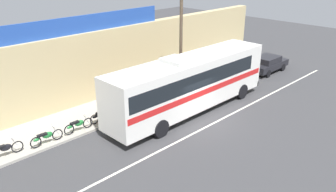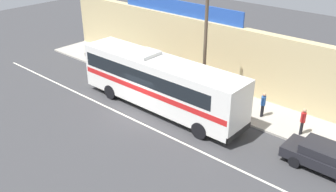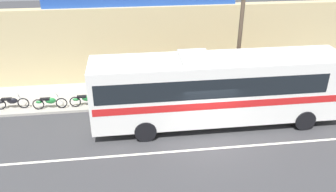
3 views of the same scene
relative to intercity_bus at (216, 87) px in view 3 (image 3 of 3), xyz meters
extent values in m
plane|color=#3A3A3D|center=(-0.59, -1.42, -2.07)|extent=(70.00, 70.00, 0.00)
cube|color=#A8A399|center=(-0.59, 3.78, -2.00)|extent=(30.00, 3.60, 0.14)
cube|color=tan|center=(-0.59, 5.93, 0.33)|extent=(30.00, 0.70, 4.80)
cube|color=silver|center=(-0.59, -2.22, -2.06)|extent=(30.00, 0.14, 0.01)
cube|color=white|center=(0.09, 0.00, -0.07)|extent=(12.35, 2.47, 3.10)
cube|color=black|center=(-0.41, 0.00, 0.48)|extent=(10.87, 2.49, 0.96)
cube|color=red|center=(0.09, 0.00, -0.37)|extent=(12.10, 2.49, 0.36)
cube|color=black|center=(6.22, 0.00, -1.44)|extent=(0.12, 2.47, 0.36)
cube|color=silver|center=(-1.15, 0.00, 1.60)|extent=(1.40, 1.73, 0.24)
cylinder|color=black|center=(4.29, 1.15, -1.55)|extent=(1.04, 0.32, 1.04)
cylinder|color=black|center=(4.29, -1.15, -1.55)|extent=(1.04, 0.32, 1.04)
cylinder|color=black|center=(-3.62, 1.15, -1.55)|extent=(1.04, 0.32, 1.04)
cylinder|color=black|center=(-3.62, -1.15, -1.55)|extent=(1.04, 0.32, 1.04)
cylinder|color=brown|center=(1.83, 2.49, 2.00)|extent=(0.22, 0.22, 7.86)
torus|color=black|center=(-4.21, 2.52, -1.62)|extent=(0.62, 0.06, 0.62)
torus|color=black|center=(-5.51, 2.52, -1.62)|extent=(0.62, 0.06, 0.62)
cylinder|color=silver|center=(-4.29, 2.52, -1.32)|extent=(0.34, 0.04, 0.65)
cylinder|color=silver|center=(-4.39, 2.52, -1.00)|extent=(0.03, 0.56, 0.03)
ellipsoid|color=black|center=(-4.80, 2.52, -1.44)|extent=(0.56, 0.22, 0.34)
cube|color=black|center=(-5.10, 2.52, -1.32)|extent=(0.52, 0.20, 0.10)
ellipsoid|color=black|center=(-5.45, 2.52, -1.48)|extent=(0.36, 0.14, 0.16)
torus|color=black|center=(-6.05, 2.40, -1.62)|extent=(0.62, 0.06, 0.62)
torus|color=black|center=(-7.25, 2.40, -1.62)|extent=(0.62, 0.06, 0.62)
cylinder|color=silver|center=(-6.13, 2.40, -1.32)|extent=(0.34, 0.04, 0.65)
cylinder|color=silver|center=(-6.23, 2.40, -1.00)|extent=(0.03, 0.56, 0.03)
ellipsoid|color=#237F38|center=(-6.59, 2.40, -1.44)|extent=(0.56, 0.22, 0.34)
cube|color=black|center=(-6.86, 2.40, -1.32)|extent=(0.52, 0.20, 0.10)
ellipsoid|color=#237F38|center=(-7.19, 2.40, -1.48)|extent=(0.36, 0.14, 0.16)
torus|color=black|center=(-7.98, 2.35, -1.62)|extent=(0.62, 0.06, 0.62)
torus|color=black|center=(-9.20, 2.35, -1.62)|extent=(0.62, 0.06, 0.62)
cylinder|color=silver|center=(-8.06, 2.35, -1.32)|extent=(0.34, 0.04, 0.65)
cylinder|color=silver|center=(-8.16, 2.35, -1.00)|extent=(0.03, 0.56, 0.03)
ellipsoid|color=#237F38|center=(-8.53, 2.35, -1.44)|extent=(0.56, 0.22, 0.34)
cube|color=black|center=(-8.81, 2.35, -1.32)|extent=(0.52, 0.20, 0.10)
ellipsoid|color=#237F38|center=(-9.14, 2.35, -1.48)|extent=(0.36, 0.14, 0.16)
torus|color=black|center=(-10.05, 2.61, -1.62)|extent=(0.62, 0.06, 0.62)
torus|color=black|center=(-11.27, 2.61, -1.62)|extent=(0.62, 0.06, 0.62)
cylinder|color=silver|center=(-10.13, 2.61, -1.32)|extent=(0.34, 0.04, 0.65)
cylinder|color=silver|center=(-10.23, 2.61, -1.00)|extent=(0.03, 0.56, 0.03)
ellipsoid|color=black|center=(-10.60, 2.61, -1.44)|extent=(0.56, 0.22, 0.34)
cube|color=black|center=(-10.88, 2.61, -1.32)|extent=(0.52, 0.20, 0.10)
ellipsoid|color=black|center=(-11.21, 2.61, -1.48)|extent=(0.36, 0.14, 0.16)
cylinder|color=black|center=(5.89, 3.49, -1.52)|extent=(0.13, 0.13, 0.81)
cylinder|color=black|center=(5.89, 3.31, -1.52)|extent=(0.13, 0.13, 0.81)
cylinder|color=#23519E|center=(5.89, 3.40, -0.81)|extent=(0.30, 0.30, 0.61)
sphere|color=tan|center=(5.89, 3.40, -0.36)|extent=(0.22, 0.22, 0.22)
cylinder|color=#23519E|center=(5.89, 3.60, -0.78)|extent=(0.08, 0.08, 0.56)
cylinder|color=#23519E|center=(5.89, 3.20, -0.78)|extent=(0.08, 0.08, 0.56)
camera|label=1|loc=(-15.40, -13.59, 7.43)|focal=37.13mm
camera|label=2|loc=(15.04, -16.21, 9.80)|focal=39.36mm
camera|label=3|loc=(-4.28, -14.59, 7.14)|focal=36.23mm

